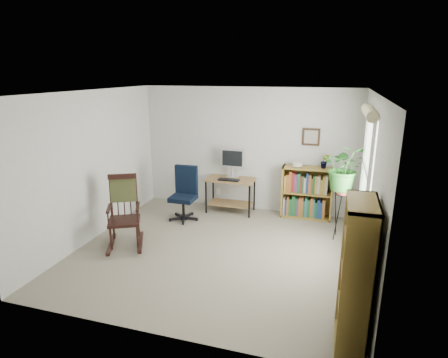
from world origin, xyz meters
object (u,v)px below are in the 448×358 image
(tall_bookshelf, at_px, (356,276))
(desk, at_px, (230,195))
(rocking_chair, at_px, (124,212))
(low_bookshelf, at_px, (307,193))
(office_chair, at_px, (183,194))

(tall_bookshelf, bearing_deg, desk, 123.96)
(rocking_chair, bearing_deg, low_bookshelf, 10.84)
(low_bookshelf, bearing_deg, office_chair, -160.16)
(desk, relative_size, low_bookshelf, 0.95)
(desk, bearing_deg, rocking_chair, -121.60)
(desk, distance_m, low_bookshelf, 1.47)
(office_chair, bearing_deg, tall_bookshelf, -43.70)
(desk, xyz_separation_m, office_chair, (-0.72, -0.66, 0.17))
(rocking_chair, bearing_deg, desk, 31.44)
(desk, xyz_separation_m, rocking_chair, (-1.19, -1.93, 0.24))
(rocking_chair, bearing_deg, tall_bookshelf, -48.23)
(rocking_chair, xyz_separation_m, low_bookshelf, (2.64, 2.05, -0.08))
(office_chair, relative_size, tall_bookshelf, 0.66)
(rocking_chair, height_order, tall_bookshelf, tall_bookshelf)
(low_bookshelf, xyz_separation_m, tall_bookshelf, (0.73, -3.36, 0.28))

